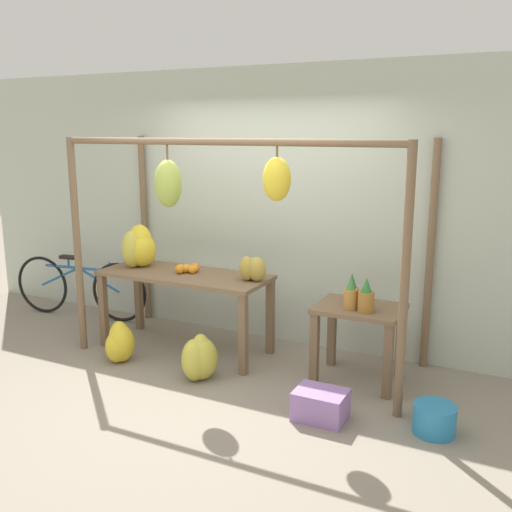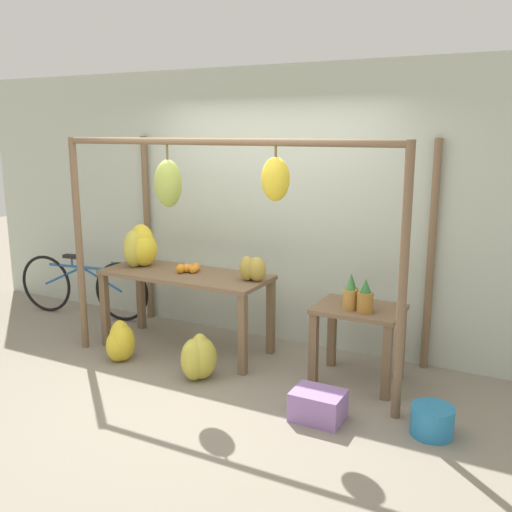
{
  "view_description": "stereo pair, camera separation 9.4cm",
  "coord_description": "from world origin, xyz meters",
  "px_view_note": "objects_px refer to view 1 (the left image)",
  "views": [
    {
      "loc": [
        2.41,
        -3.8,
        2.17
      ],
      "look_at": [
        0.15,
        0.77,
        1.05
      ],
      "focal_mm": 40.0,
      "sensor_mm": 36.0,
      "label": 1
    },
    {
      "loc": [
        2.5,
        -3.75,
        2.17
      ],
      "look_at": [
        0.15,
        0.77,
        1.05
      ],
      "focal_mm": 40.0,
      "sensor_mm": 36.0,
      "label": 2
    }
  ],
  "objects_px": {
    "pineapple_cluster": "(357,295)",
    "fruit_crate_white": "(320,405)",
    "orange_pile": "(187,269)",
    "banana_pile_ground_right": "(199,358)",
    "blue_bucket": "(435,419)",
    "parked_bicycle": "(80,287)",
    "papaya_pile": "(252,269)",
    "banana_pile_ground_left": "(120,344)",
    "banana_pile_on_table": "(139,248)"
  },
  "relations": [
    {
      "from": "banana_pile_ground_left",
      "to": "blue_bucket",
      "type": "xyz_separation_m",
      "value": [
        2.93,
        -0.03,
        -0.07
      ]
    },
    {
      "from": "banana_pile_ground_left",
      "to": "orange_pile",
      "type": "bearing_deg",
      "value": 54.04
    },
    {
      "from": "blue_bucket",
      "to": "banana_pile_ground_right",
      "type": "bearing_deg",
      "value": 179.36
    },
    {
      "from": "blue_bucket",
      "to": "orange_pile",
      "type": "bearing_deg",
      "value": 166.53
    },
    {
      "from": "banana_pile_on_table",
      "to": "banana_pile_ground_right",
      "type": "xyz_separation_m",
      "value": [
        1.06,
        -0.58,
        -0.79
      ]
    },
    {
      "from": "fruit_crate_white",
      "to": "parked_bicycle",
      "type": "xyz_separation_m",
      "value": [
        -3.4,
        1.06,
        0.25
      ]
    },
    {
      "from": "orange_pile",
      "to": "papaya_pile",
      "type": "relative_size",
      "value": 0.77
    },
    {
      "from": "pineapple_cluster",
      "to": "parked_bicycle",
      "type": "relative_size",
      "value": 0.17
    },
    {
      "from": "banana_pile_ground_left",
      "to": "pineapple_cluster",
      "type": "bearing_deg",
      "value": 13.73
    },
    {
      "from": "papaya_pile",
      "to": "banana_pile_on_table",
      "type": "bearing_deg",
      "value": -179.32
    },
    {
      "from": "banana_pile_ground_left",
      "to": "blue_bucket",
      "type": "relative_size",
      "value": 1.28
    },
    {
      "from": "banana_pile_ground_left",
      "to": "banana_pile_ground_right",
      "type": "relative_size",
      "value": 0.95
    },
    {
      "from": "pineapple_cluster",
      "to": "banana_pile_ground_left",
      "type": "height_order",
      "value": "pineapple_cluster"
    },
    {
      "from": "orange_pile",
      "to": "parked_bicycle",
      "type": "distance_m",
      "value": 1.8
    },
    {
      "from": "banana_pile_ground_left",
      "to": "papaya_pile",
      "type": "height_order",
      "value": "papaya_pile"
    },
    {
      "from": "banana_pile_on_table",
      "to": "banana_pile_ground_left",
      "type": "relative_size",
      "value": 1.09
    },
    {
      "from": "fruit_crate_white",
      "to": "blue_bucket",
      "type": "distance_m",
      "value": 0.84
    },
    {
      "from": "pineapple_cluster",
      "to": "parked_bicycle",
      "type": "distance_m",
      "value": 3.49
    },
    {
      "from": "pineapple_cluster",
      "to": "papaya_pile",
      "type": "xyz_separation_m",
      "value": [
        -1.03,
        0.06,
        0.1
      ]
    },
    {
      "from": "parked_bicycle",
      "to": "papaya_pile",
      "type": "height_order",
      "value": "papaya_pile"
    },
    {
      "from": "pineapple_cluster",
      "to": "papaya_pile",
      "type": "height_order",
      "value": "papaya_pile"
    },
    {
      "from": "parked_bicycle",
      "to": "papaya_pile",
      "type": "relative_size",
      "value": 6.04
    },
    {
      "from": "papaya_pile",
      "to": "parked_bicycle",
      "type": "bearing_deg",
      "value": 173.61
    },
    {
      "from": "fruit_crate_white",
      "to": "pineapple_cluster",
      "type": "bearing_deg",
      "value": 86.55
    },
    {
      "from": "pineapple_cluster",
      "to": "banana_pile_ground_left",
      "type": "xyz_separation_m",
      "value": [
        -2.15,
        -0.53,
        -0.63
      ]
    },
    {
      "from": "banana_pile_on_table",
      "to": "pineapple_cluster",
      "type": "height_order",
      "value": "banana_pile_on_table"
    },
    {
      "from": "papaya_pile",
      "to": "pineapple_cluster",
      "type": "bearing_deg",
      "value": -3.54
    },
    {
      "from": "banana_pile_ground_right",
      "to": "blue_bucket",
      "type": "height_order",
      "value": "banana_pile_ground_right"
    },
    {
      "from": "parked_bicycle",
      "to": "banana_pile_on_table",
      "type": "bearing_deg",
      "value": -14.23
    },
    {
      "from": "orange_pile",
      "to": "banana_pile_ground_left",
      "type": "bearing_deg",
      "value": -125.96
    },
    {
      "from": "blue_bucket",
      "to": "banana_pile_ground_left",
      "type": "bearing_deg",
      "value": 179.38
    },
    {
      "from": "orange_pile",
      "to": "pineapple_cluster",
      "type": "relative_size",
      "value": 0.76
    },
    {
      "from": "banana_pile_on_table",
      "to": "orange_pile",
      "type": "relative_size",
      "value": 1.96
    },
    {
      "from": "blue_bucket",
      "to": "banana_pile_on_table",
      "type": "bearing_deg",
      "value": 168.94
    },
    {
      "from": "banana_pile_on_table",
      "to": "fruit_crate_white",
      "type": "bearing_deg",
      "value": -18.78
    },
    {
      "from": "banana_pile_ground_left",
      "to": "papaya_pile",
      "type": "bearing_deg",
      "value": 27.72
    },
    {
      "from": "banana_pile_on_table",
      "to": "banana_pile_ground_left",
      "type": "distance_m",
      "value": 1.01
    },
    {
      "from": "pineapple_cluster",
      "to": "banana_pile_ground_right",
      "type": "height_order",
      "value": "pineapple_cluster"
    },
    {
      "from": "banana_pile_ground_left",
      "to": "fruit_crate_white",
      "type": "xyz_separation_m",
      "value": [
        2.11,
        -0.2,
        -0.07
      ]
    },
    {
      "from": "fruit_crate_white",
      "to": "parked_bicycle",
      "type": "bearing_deg",
      "value": 162.71
    },
    {
      "from": "papaya_pile",
      "to": "fruit_crate_white",
      "type": "bearing_deg",
      "value": -38.66
    },
    {
      "from": "banana_pile_on_table",
      "to": "banana_pile_ground_left",
      "type": "bearing_deg",
      "value": -73.65
    },
    {
      "from": "orange_pile",
      "to": "fruit_crate_white",
      "type": "relative_size",
      "value": 0.57
    },
    {
      "from": "fruit_crate_white",
      "to": "parked_bicycle",
      "type": "height_order",
      "value": "parked_bicycle"
    },
    {
      "from": "pineapple_cluster",
      "to": "banana_pile_ground_right",
      "type": "relative_size",
      "value": 0.7
    },
    {
      "from": "fruit_crate_white",
      "to": "blue_bucket",
      "type": "relative_size",
      "value": 1.26
    },
    {
      "from": "banana_pile_on_table",
      "to": "parked_bicycle",
      "type": "bearing_deg",
      "value": 165.77
    },
    {
      "from": "fruit_crate_white",
      "to": "parked_bicycle",
      "type": "relative_size",
      "value": 0.22
    },
    {
      "from": "pineapple_cluster",
      "to": "fruit_crate_white",
      "type": "xyz_separation_m",
      "value": [
        -0.04,
        -0.72,
        -0.69
      ]
    },
    {
      "from": "orange_pile",
      "to": "banana_pile_ground_right",
      "type": "distance_m",
      "value": 0.99
    }
  ]
}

